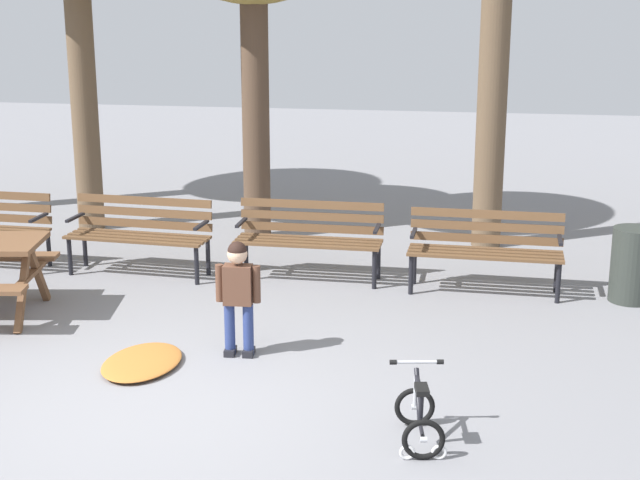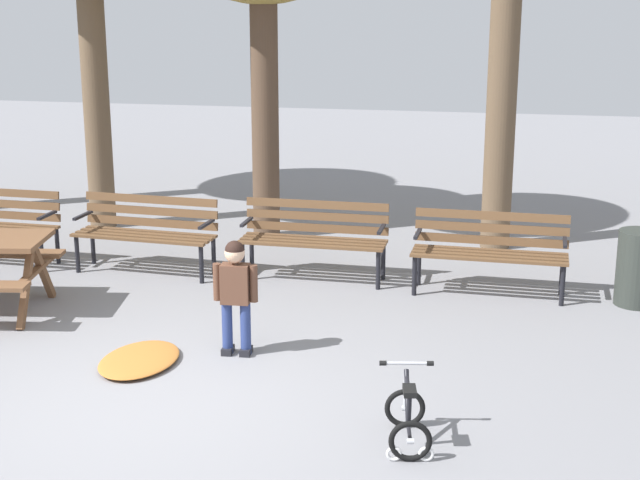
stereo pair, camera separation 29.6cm
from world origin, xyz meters
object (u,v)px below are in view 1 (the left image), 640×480
at_px(trash_bin, 633,265).
at_px(park_bench_left, 140,229).
at_px(park_bench_far_right, 486,245).
at_px(child_standing, 238,289).
at_px(park_bench_right, 310,233).
at_px(kids_bicycle, 419,416).

bearing_deg(trash_bin, park_bench_left, 178.80).
relative_size(park_bench_far_right, child_standing, 1.56).
xyz_separation_m(park_bench_right, child_standing, (-0.22, -2.33, 0.10)).
height_order(park_bench_right, child_standing, child_standing).
bearing_deg(park_bench_right, park_bench_far_right, -4.53).
height_order(park_bench_far_right, kids_bicycle, park_bench_far_right).
xyz_separation_m(park_bench_right, trash_bin, (3.39, -0.23, -0.13)).
relative_size(park_bench_left, kids_bicycle, 2.69).
distance_m(park_bench_left, park_bench_far_right, 3.80).
height_order(park_bench_left, child_standing, child_standing).
relative_size(park_bench_left, child_standing, 1.58).
xyz_separation_m(park_bench_right, park_bench_far_right, (1.90, -0.15, 0.00)).
height_order(park_bench_left, trash_bin, park_bench_left).
bearing_deg(kids_bicycle, park_bench_far_right, 82.71).
relative_size(park_bench_right, trash_bin, 2.09).
bearing_deg(kids_bicycle, park_bench_right, 111.21).
bearing_deg(trash_bin, park_bench_far_right, 176.81).
height_order(park_bench_right, park_bench_far_right, same).
distance_m(park_bench_far_right, child_standing, 3.04).
distance_m(child_standing, kids_bicycle, 2.21).
bearing_deg(park_bench_far_right, trash_bin, -3.19).
height_order(child_standing, trash_bin, child_standing).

